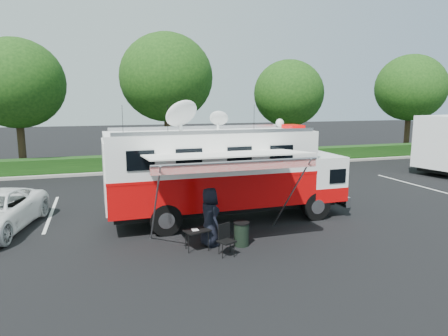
{
  "coord_description": "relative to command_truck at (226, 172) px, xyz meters",
  "views": [
    {
      "loc": [
        -4.63,
        -13.91,
        4.49
      ],
      "look_at": [
        0.0,
        0.5,
        1.9
      ],
      "focal_mm": 32.0,
      "sensor_mm": 36.0,
      "label": 1
    }
  ],
  "objects": [
    {
      "name": "trash_bin",
      "position": [
        -0.4,
        -2.76,
        -1.47
      ],
      "size": [
        0.5,
        0.5,
        0.76
      ],
      "color": "black",
      "rests_on": "ground_plane"
    },
    {
      "name": "stall_lines",
      "position": [
        -0.42,
        3.0,
        -1.84
      ],
      "size": [
        24.12,
        5.5,
        0.01
      ],
      "color": "silver",
      "rests_on": "ground_plane"
    },
    {
      "name": "back_border",
      "position": [
        1.22,
        12.9,
        3.16
      ],
      "size": [
        60.0,
        6.14,
        8.87
      ],
      "color": "#9E998E",
      "rests_on": "ground_plane"
    },
    {
      "name": "command_truck",
      "position": [
        0.0,
        0.0,
        0.0
      ],
      "size": [
        8.99,
        2.47,
        4.32
      ],
      "color": "black",
      "rests_on": "ground_plane"
    },
    {
      "name": "person",
      "position": [
        -1.34,
        -2.46,
        -1.85
      ],
      "size": [
        0.74,
        0.99,
        1.84
      ],
      "primitive_type": "imported",
      "rotation": [
        0.0,
        0.0,
        1.76
      ],
      "color": "black",
      "rests_on": "ground_plane"
    },
    {
      "name": "folding_table",
      "position": [
        -1.81,
        -2.71,
        -1.27
      ],
      "size": [
        0.86,
        0.71,
        0.63
      ],
      "color": "black",
      "rests_on": "ground_plane"
    },
    {
      "name": "ground_plane",
      "position": [
        0.08,
        0.0,
        -1.85
      ],
      "size": [
        120.0,
        120.0,
        0.0
      ],
      "primitive_type": "plane",
      "color": "black",
      "rests_on": "ground"
    },
    {
      "name": "awning",
      "position": [
        -0.8,
        -2.57,
        0.93
      ],
      "size": [
        4.91,
        2.54,
        2.96
      ],
      "color": "white",
      "rests_on": "ground_plane"
    },
    {
      "name": "folding_chair",
      "position": [
        -1.1,
        -3.3,
        -1.31
      ],
      "size": [
        0.57,
        0.61,
        0.92
      ],
      "color": "black",
      "rests_on": "ground_plane"
    }
  ]
}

